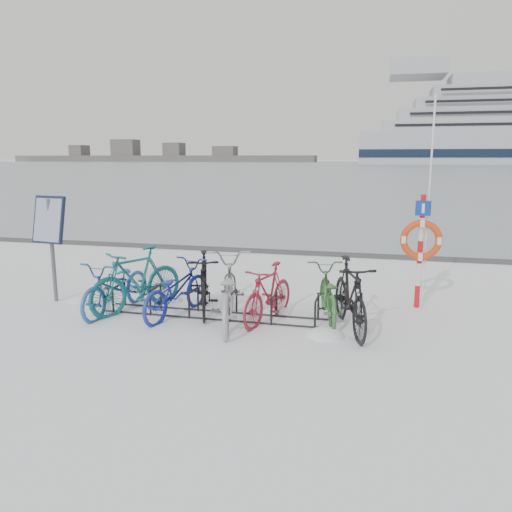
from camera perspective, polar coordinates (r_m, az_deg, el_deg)
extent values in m
plane|color=white|center=(8.79, -4.90, -6.85)|extent=(900.00, 900.00, 0.00)
cube|color=#98A3AC|center=(162.96, 12.93, 10.03)|extent=(400.00, 298.00, 0.02)
cube|color=#3F3F42|center=(14.32, 2.60, 0.48)|extent=(400.00, 0.25, 0.10)
cylinder|color=black|center=(9.25, -16.03, -4.90)|extent=(0.04, 0.04, 0.44)
cylinder|color=black|center=(9.62, -14.74, -4.21)|extent=(0.04, 0.04, 0.44)
cylinder|color=black|center=(9.38, -15.44, -3.26)|extent=(0.04, 0.44, 0.04)
cylinder|color=black|center=(8.93, -11.99, -5.30)|extent=(0.04, 0.04, 0.44)
cylinder|color=black|center=(9.31, -10.82, -4.56)|extent=(0.04, 0.04, 0.44)
cylinder|color=black|center=(9.06, -11.45, -3.58)|extent=(0.04, 0.44, 0.04)
cylinder|color=black|center=(8.65, -7.66, -5.69)|extent=(0.04, 0.04, 0.44)
cylinder|color=black|center=(9.04, -6.65, -4.91)|extent=(0.04, 0.04, 0.44)
cylinder|color=black|center=(8.78, -7.18, -3.91)|extent=(0.04, 0.44, 0.04)
cylinder|color=black|center=(8.42, -3.06, -6.07)|extent=(0.04, 0.04, 0.44)
cylinder|color=black|center=(8.82, -2.24, -5.25)|extent=(0.04, 0.04, 0.44)
cylinder|color=black|center=(8.56, -2.65, -4.24)|extent=(0.04, 0.44, 0.04)
cylinder|color=black|center=(8.25, 1.77, -6.43)|extent=(0.04, 0.04, 0.44)
cylinder|color=black|center=(8.66, 2.37, -5.57)|extent=(0.04, 0.04, 0.44)
cylinder|color=black|center=(8.39, 2.09, -4.55)|extent=(0.04, 0.44, 0.04)
cylinder|color=black|center=(8.14, 6.77, -6.75)|extent=(0.04, 0.04, 0.44)
cylinder|color=black|center=(8.56, 7.13, -5.86)|extent=(0.04, 0.04, 0.44)
cylinder|color=black|center=(8.28, 6.99, -4.84)|extent=(0.04, 0.44, 0.04)
cylinder|color=black|center=(8.59, -5.37, -7.16)|extent=(4.00, 0.03, 0.03)
cylinder|color=black|center=(8.98, -4.45, -6.30)|extent=(4.00, 0.03, 0.03)
cylinder|color=#595B5E|center=(10.18, -22.24, 0.53)|extent=(0.08, 0.08, 1.96)
cube|color=black|center=(10.07, -22.59, 3.85)|extent=(0.71, 0.35, 0.89)
cube|color=#8C99AD|center=(10.04, -22.73, 3.82)|extent=(0.63, 0.27, 0.79)
cylinder|color=red|center=(9.67, 17.92, -4.40)|extent=(0.09, 0.09, 0.41)
cylinder|color=silver|center=(9.57, 18.07, -2.01)|extent=(0.09, 0.09, 0.41)
cylinder|color=red|center=(9.48, 18.22, 0.43)|extent=(0.09, 0.09, 0.41)
cylinder|color=silver|center=(9.42, 18.38, 2.91)|extent=(0.09, 0.09, 0.41)
cylinder|color=red|center=(9.37, 18.54, 5.42)|extent=(0.09, 0.09, 0.41)
torus|color=red|center=(9.36, 18.35, 1.75)|extent=(0.73, 0.12, 0.73)
cube|color=#0E309A|center=(9.29, 18.56, 5.20)|extent=(0.26, 0.03, 0.26)
cylinder|color=silver|center=(9.43, 19.09, 5.53)|extent=(0.03, 0.03, 3.77)
cube|color=silver|center=(207.20, 18.00, 19.63)|extent=(19.86, 19.86, 5.96)
cube|color=#4F4F4F|center=(294.67, -11.13, 10.86)|extent=(180.00, 12.00, 3.50)
cube|color=#4F4F4F|center=(308.38, -16.33, 11.33)|extent=(24.00, 10.00, 8.00)
cube|color=#4F4F4F|center=(283.50, -5.53, 11.67)|extent=(20.00, 10.00, 6.00)
imported|color=#215898|center=(9.24, -15.64, -3.10)|extent=(0.88, 1.97, 1.00)
imported|color=#166167|center=(9.23, -13.49, -2.45)|extent=(1.40, 1.99, 1.18)
imported|color=#1C299A|center=(8.81, -9.11, -3.59)|extent=(1.04, 1.96, 0.98)
imported|color=black|center=(8.93, -5.96, -2.91)|extent=(1.07, 1.90, 1.10)
imported|color=#9A9DA1|center=(8.26, -3.32, -3.81)|extent=(1.29, 2.33, 1.16)
imported|color=maroon|center=(8.40, 1.41, -4.10)|extent=(0.90, 1.73, 1.00)
imported|color=#366D34|center=(8.62, 8.19, -4.03)|extent=(1.00, 1.88, 0.94)
imported|color=black|center=(8.08, 10.71, -4.26)|extent=(1.11, 2.04, 1.18)
ellipsoid|color=white|center=(9.82, -9.52, -5.02)|extent=(0.40, 0.40, 0.14)
ellipsoid|color=white|center=(7.92, 7.95, -8.98)|extent=(0.59, 0.59, 0.21)
ellipsoid|color=white|center=(9.06, 2.29, -6.26)|extent=(0.46, 0.46, 0.16)
ellipsoid|color=white|center=(10.22, -19.64, -4.88)|extent=(0.41, 0.41, 0.14)
ellipsoid|color=white|center=(9.18, 0.18, -6.01)|extent=(0.36, 0.36, 0.13)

